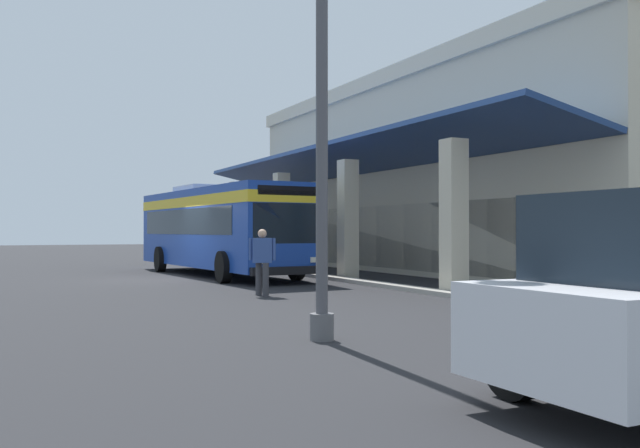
# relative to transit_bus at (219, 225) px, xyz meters

# --- Properties ---
(ground) EXTENTS (120.00, 120.00, 0.00)m
(ground) POSITION_rel_transit_bus_xyz_m (1.30, 5.58, -1.85)
(ground) COLOR #262628
(curb_strip) EXTENTS (28.15, 0.50, 0.12)m
(curb_strip) POSITION_rel_transit_bus_xyz_m (1.02, 2.72, -1.79)
(curb_strip) COLOR #9E998E
(curb_strip) RESTS_ON ground
(plaza_building) EXTENTS (23.76, 15.82, 7.88)m
(plaza_building) POSITION_rel_transit_bus_xyz_m (1.02, 12.36, 2.09)
(plaza_building) COLOR beige
(plaza_building) RESTS_ON ground
(transit_bus) EXTENTS (11.36, 3.36, 3.34)m
(transit_bus) POSITION_rel_transit_bus_xyz_m (0.00, 0.00, 0.00)
(transit_bus) COLOR #193D9E
(transit_bus) RESTS_ON ground
(pedestrian) EXTENTS (0.41, 0.61, 1.67)m
(pedestrian) POSITION_rel_transit_bus_xyz_m (8.16, -1.39, -0.92)
(pedestrian) COLOR #38383D
(pedestrian) RESTS_ON ground
(potted_palm) EXTENTS (1.65, 1.49, 2.32)m
(potted_palm) POSITION_rel_transit_bus_xyz_m (-4.93, 3.67, -1.32)
(potted_palm) COLOR brown
(potted_palm) RESTS_ON ground
(lot_light_pole) EXTENTS (0.60, 0.60, 7.78)m
(lot_light_pole) POSITION_rel_transit_bus_xyz_m (15.16, -3.09, 2.31)
(lot_light_pole) COLOR #59595B
(lot_light_pole) RESTS_ON ground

